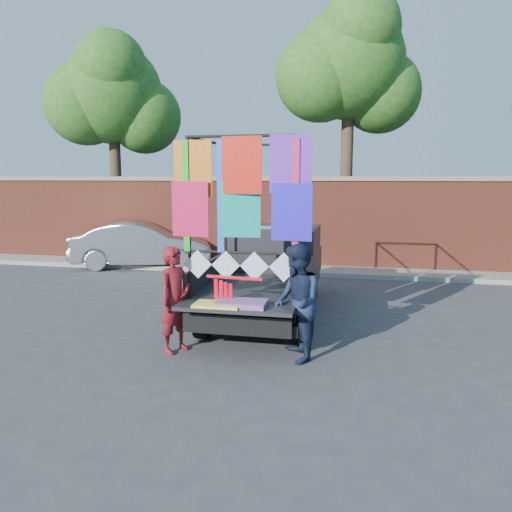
% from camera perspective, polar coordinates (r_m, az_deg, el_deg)
% --- Properties ---
extents(ground, '(90.00, 90.00, 0.00)m').
position_cam_1_polar(ground, '(7.75, 0.12, -10.56)').
color(ground, '#38383A').
rests_on(ground, ground).
extents(brick_wall, '(30.00, 0.45, 2.61)m').
position_cam_1_polar(brick_wall, '(14.28, 5.94, 3.87)').
color(brick_wall, brown).
rests_on(brick_wall, ground).
extents(curb, '(30.00, 1.20, 0.12)m').
position_cam_1_polar(curb, '(13.77, 5.54, -1.63)').
color(curb, gray).
rests_on(curb, ground).
extents(tree_left, '(4.20, 3.30, 7.05)m').
position_cam_1_polar(tree_left, '(17.41, -16.14, 17.01)').
color(tree_left, '#38281C').
rests_on(tree_left, ground).
extents(tree_mid, '(4.20, 3.30, 7.73)m').
position_cam_1_polar(tree_mid, '(15.58, 10.68, 20.36)').
color(tree_mid, '#38281C').
rests_on(tree_mid, ground).
extents(pickup_truck, '(2.02, 5.07, 3.19)m').
position_cam_1_polar(pickup_truck, '(9.81, 1.69, -1.53)').
color(pickup_truck, black).
rests_on(pickup_truck, ground).
extents(sedan, '(4.18, 2.29, 1.31)m').
position_cam_1_polar(sedan, '(14.77, -12.81, 1.24)').
color(sedan, '#B8BAC0').
rests_on(sedan, ground).
extents(woman, '(0.59, 0.69, 1.59)m').
position_cam_1_polar(woman, '(7.53, -9.21, -4.95)').
color(woman, maroon).
rests_on(woman, ground).
extents(man, '(0.87, 0.98, 1.68)m').
position_cam_1_polar(man, '(7.10, 4.69, -5.35)').
color(man, '#162038').
rests_on(man, ground).
extents(streamer_bundle, '(0.86, 0.12, 0.60)m').
position_cam_1_polar(streamer_bundle, '(7.23, -3.22, -3.83)').
color(streamer_bundle, red).
rests_on(streamer_bundle, ground).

